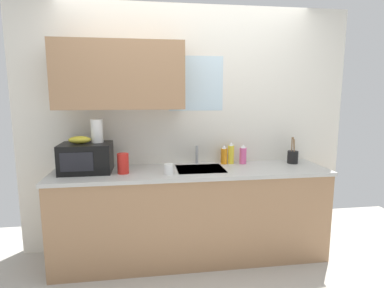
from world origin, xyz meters
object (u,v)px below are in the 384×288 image
(banana_bunch, at_px, (80,140))
(dish_soap_bottle_yellow, at_px, (231,154))
(utensil_crock, at_px, (293,157))
(microwave, at_px, (86,158))
(dish_soap_bottle_pink, at_px, (243,155))
(dish_soap_bottle_orange, at_px, (224,155))
(mug_white, at_px, (169,169))
(paper_towel_roll, at_px, (97,131))
(cereal_canister, at_px, (123,163))

(banana_bunch, bearing_deg, dish_soap_bottle_yellow, 5.91)
(utensil_crock, bearing_deg, microwave, -178.03)
(dish_soap_bottle_pink, bearing_deg, dish_soap_bottle_orange, 173.63)
(banana_bunch, xyz_separation_m, mug_white, (0.80, -0.19, -0.26))
(banana_bunch, height_order, dish_soap_bottle_yellow, banana_bunch)
(microwave, bearing_deg, paper_towel_roll, 27.17)
(dish_soap_bottle_pink, bearing_deg, dish_soap_bottle_yellow, 168.96)
(paper_towel_roll, height_order, cereal_canister, paper_towel_roll)
(dish_soap_bottle_orange, relative_size, cereal_canister, 1.06)
(mug_white, bearing_deg, dish_soap_bottle_yellow, 26.92)
(microwave, height_order, mug_white, microwave)
(cereal_canister, bearing_deg, mug_white, -12.35)
(dish_soap_bottle_yellow, bearing_deg, utensil_crock, -7.35)
(dish_soap_bottle_yellow, bearing_deg, dish_soap_bottle_pink, -11.04)
(banana_bunch, distance_m, mug_white, 0.86)
(dish_soap_bottle_orange, relative_size, utensil_crock, 0.70)
(dish_soap_bottle_orange, bearing_deg, dish_soap_bottle_pink, -6.37)
(dish_soap_bottle_yellow, distance_m, utensil_crock, 0.65)
(microwave, xyz_separation_m, dish_soap_bottle_pink, (1.55, 0.13, -0.04))
(paper_towel_roll, xyz_separation_m, utensil_crock, (1.97, 0.02, -0.31))
(dish_soap_bottle_orange, xyz_separation_m, mug_white, (-0.60, -0.34, -0.04))
(utensil_crock, bearing_deg, dish_soap_bottle_yellow, 172.65)
(cereal_canister, height_order, utensil_crock, utensil_crock)
(dish_soap_bottle_orange, distance_m, dish_soap_bottle_yellow, 0.08)
(microwave, distance_m, dish_soap_bottle_pink, 1.56)
(banana_bunch, distance_m, paper_towel_roll, 0.18)
(dish_soap_bottle_pink, height_order, utensil_crock, utensil_crock)
(dish_soap_bottle_orange, bearing_deg, mug_white, -150.38)
(dish_soap_bottle_yellow, height_order, dish_soap_bottle_pink, dish_soap_bottle_yellow)
(dish_soap_bottle_yellow, bearing_deg, cereal_canister, -166.89)
(microwave, relative_size, utensil_crock, 1.64)
(dish_soap_bottle_yellow, relative_size, utensil_crock, 0.80)
(utensil_crock, bearing_deg, mug_white, -168.87)
(dish_soap_bottle_yellow, bearing_deg, banana_bunch, -174.09)
(banana_bunch, bearing_deg, dish_soap_bottle_pink, 4.62)
(dish_soap_bottle_orange, xyz_separation_m, dish_soap_bottle_yellow, (0.08, 0.00, 0.01))
(cereal_canister, bearing_deg, banana_bunch, 165.62)
(dish_soap_bottle_yellow, xyz_separation_m, utensil_crock, (0.64, -0.08, -0.04))
(microwave, xyz_separation_m, dish_soap_bottle_orange, (1.35, 0.15, -0.04))
(paper_towel_roll, xyz_separation_m, mug_white, (0.65, -0.24, -0.33))
(paper_towel_roll, xyz_separation_m, dish_soap_bottle_pink, (1.45, 0.08, -0.29))
(mug_white, bearing_deg, banana_bunch, 166.65)
(banana_bunch, height_order, paper_towel_roll, paper_towel_roll)
(dish_soap_bottle_pink, height_order, mug_white, dish_soap_bottle_pink)
(banana_bunch, relative_size, utensil_crock, 0.71)
(banana_bunch, height_order, cereal_canister, banana_bunch)
(microwave, xyz_separation_m, dish_soap_bottle_yellow, (1.43, 0.15, -0.03))
(banana_bunch, distance_m, dish_soap_bottle_orange, 1.43)
(paper_towel_roll, relative_size, dish_soap_bottle_pink, 1.09)
(dish_soap_bottle_orange, xyz_separation_m, utensil_crock, (0.72, -0.08, -0.02))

